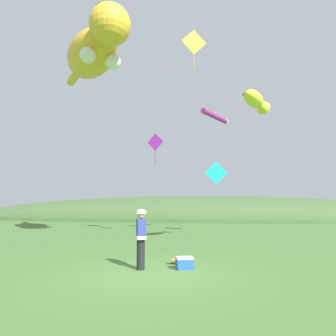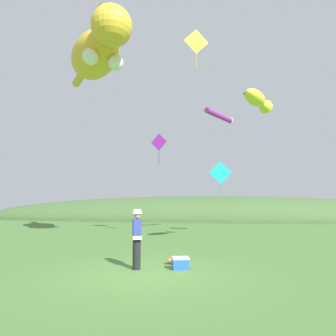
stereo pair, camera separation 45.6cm
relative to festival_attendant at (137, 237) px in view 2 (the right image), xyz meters
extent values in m
plane|color=#477033|center=(0.34, -0.44, -0.95)|extent=(120.00, 120.00, 0.00)
ellipsoid|color=#426033|center=(0.34, 26.75, -0.95)|extent=(57.39, 10.90, 5.65)
cylinder|color=black|center=(0.00, 0.00, -0.51)|extent=(0.24, 0.24, 0.88)
cube|color=navy|center=(0.00, 0.00, 0.23)|extent=(0.37, 0.46, 0.60)
cube|color=white|center=(0.00, 0.00, -0.01)|extent=(0.39, 0.49, 0.10)
sphere|color=tan|center=(0.00, 0.00, 0.64)|extent=(0.20, 0.20, 0.20)
cylinder|color=silver|center=(0.00, 0.00, 0.73)|extent=(0.30, 0.30, 0.09)
cylinder|color=silver|center=(0.00, 0.00, 0.79)|extent=(0.20, 0.20, 0.07)
cylinder|color=olive|center=(0.88, 0.92, -0.85)|extent=(0.16, 0.16, 0.16)
cylinder|color=brown|center=(0.80, 0.92, -0.85)|extent=(0.02, 0.22, 0.22)
cylinder|color=brown|center=(0.96, 0.92, -0.85)|extent=(0.02, 0.22, 0.22)
cube|color=blue|center=(1.29, 0.23, -0.80)|extent=(0.55, 0.44, 0.30)
cube|color=white|center=(1.29, 0.23, -0.62)|extent=(0.56, 0.45, 0.06)
ellipsoid|color=gold|center=(-4.80, 7.30, 9.88)|extent=(5.19, 5.54, 2.38)
ellipsoid|color=white|center=(-4.65, 7.11, 9.45)|extent=(3.17, 3.43, 1.31)
sphere|color=gold|center=(-2.85, 4.90, 10.12)|extent=(2.14, 2.14, 2.14)
cone|color=#503E10|center=(-2.39, 5.27, 10.90)|extent=(1.07, 1.07, 0.71)
cone|color=#503E10|center=(-3.31, 4.52, 10.90)|extent=(1.07, 1.07, 0.71)
sphere|color=white|center=(-3.13, 6.39, 8.87)|extent=(0.86, 0.86, 0.86)
sphere|color=white|center=(-4.25, 5.48, 8.87)|extent=(0.86, 0.86, 0.86)
cylinder|color=gold|center=(-7.20, 10.25, 10.00)|extent=(2.10, 2.40, 0.57)
ellipsoid|color=yellow|center=(4.17, 4.72, 5.77)|extent=(1.46, 2.02, 0.67)
cone|color=yellow|center=(4.71, 5.86, 5.77)|extent=(0.87, 0.84, 0.67)
cone|color=yellow|center=(4.14, 4.67, 6.06)|extent=(0.42, 0.42, 0.31)
sphere|color=black|center=(3.69, 4.27, 5.83)|extent=(0.16, 0.16, 0.16)
cylinder|color=#8C268C|center=(2.56, 11.29, 6.96)|extent=(1.90, 2.94, 0.36)
torus|color=white|center=(3.35, 12.67, 6.96)|extent=(0.41, 0.27, 0.44)
cube|color=purple|center=(-1.32, 9.75, 4.94)|extent=(1.10, 0.35, 1.14)
cylinder|color=black|center=(-1.32, 9.76, 4.94)|extent=(0.74, 0.24, 0.02)
cube|color=#6B1A7C|center=(-1.32, 9.75, 3.92)|extent=(0.03, 0.02, 0.90)
cube|color=yellow|center=(1.34, 7.23, 10.17)|extent=(1.38, 0.54, 1.47)
cylinder|color=black|center=(1.34, 7.24, 10.17)|extent=(0.93, 0.37, 0.02)
cube|color=#A98511|center=(1.34, 7.23, 8.99)|extent=(0.03, 0.02, 0.90)
cube|color=#19BFBF|center=(2.58, 11.57, 3.07)|extent=(1.53, 0.13, 1.53)
cylinder|color=black|center=(2.58, 11.58, 3.07)|extent=(1.03, 0.09, 0.02)
cube|color=#118585|center=(2.58, 11.57, 1.86)|extent=(0.03, 0.01, 0.90)
camera|label=1|loc=(2.03, -8.96, 0.99)|focal=32.00mm
camera|label=2|loc=(2.48, -8.89, 0.99)|focal=32.00mm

